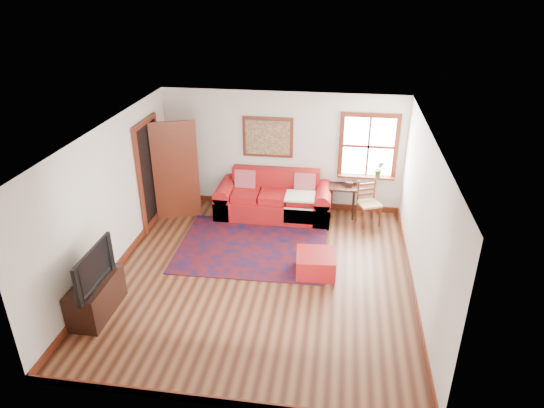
% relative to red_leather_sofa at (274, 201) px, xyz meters
% --- Properties ---
extents(ground, '(5.50, 5.50, 0.00)m').
position_rel_red_leather_sofa_xyz_m(ground, '(0.10, -2.29, -0.31)').
color(ground, '#3A1B0F').
rests_on(ground, ground).
extents(room_envelope, '(5.04, 5.54, 2.52)m').
position_rel_red_leather_sofa_xyz_m(room_envelope, '(0.10, -2.28, 1.34)').
color(room_envelope, silver).
rests_on(room_envelope, ground).
extents(window, '(1.18, 0.20, 1.38)m').
position_rel_red_leather_sofa_xyz_m(window, '(1.88, 0.41, 1.01)').
color(window, white).
rests_on(window, ground).
extents(doorway, '(0.89, 1.08, 2.14)m').
position_rel_red_leather_sofa_xyz_m(doorway, '(-2.10, -0.51, 0.76)').
color(doorway, black).
rests_on(doorway, ground).
extents(framed_artwork, '(1.05, 0.07, 0.85)m').
position_rel_red_leather_sofa_xyz_m(framed_artwork, '(-0.20, 0.42, 1.24)').
color(framed_artwork, '#622515').
rests_on(framed_artwork, ground).
extents(persian_rug, '(2.75, 2.22, 0.02)m').
position_rel_red_leather_sofa_xyz_m(persian_rug, '(-0.21, -1.39, -0.30)').
color(persian_rug, '#550C0D').
rests_on(persian_rug, ground).
extents(red_leather_sofa, '(2.36, 0.97, 0.92)m').
position_rel_red_leather_sofa_xyz_m(red_leather_sofa, '(0.00, 0.00, 0.00)').
color(red_leather_sofa, '#A71518').
rests_on(red_leather_sofa, ground).
extents(red_ottoman, '(0.70, 0.70, 0.37)m').
position_rel_red_leather_sofa_xyz_m(red_ottoman, '(1.00, -2.08, -0.12)').
color(red_ottoman, '#A71518').
rests_on(red_ottoman, ground).
extents(side_table, '(0.56, 0.42, 0.67)m').
position_rel_red_leather_sofa_xyz_m(side_table, '(1.41, 0.16, 0.24)').
color(side_table, black).
rests_on(side_table, ground).
extents(ladder_back_chair, '(0.54, 0.53, 0.89)m').
position_rel_red_leather_sofa_xyz_m(ladder_back_chair, '(1.91, -0.09, 0.17)').
color(ladder_back_chair, tan).
rests_on(ladder_back_chair, ground).
extents(media_cabinet, '(0.46, 1.03, 0.57)m').
position_rel_red_leather_sofa_xyz_m(media_cabinet, '(-2.15, -3.61, -0.02)').
color(media_cabinet, black).
rests_on(media_cabinet, ground).
extents(television, '(0.14, 1.05, 0.61)m').
position_rel_red_leather_sofa_xyz_m(television, '(-2.13, -3.72, 0.56)').
color(television, black).
rests_on(television, media_cabinet).
extents(candle_hurricane, '(0.12, 0.12, 0.18)m').
position_rel_red_leather_sofa_xyz_m(candle_hurricane, '(-2.10, -3.18, 0.34)').
color(candle_hurricane, silver).
rests_on(candle_hurricane, media_cabinet).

